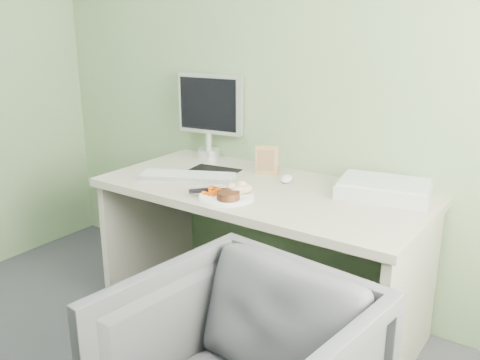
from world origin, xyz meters
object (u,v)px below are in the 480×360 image
Objects in this scene: desk at (261,223)px; monitor at (210,111)px; plate at (226,197)px; scanner at (384,190)px.

desk is 0.78m from monitor.
monitor is (-0.51, 0.54, 0.27)m from plate.
scanner is (0.58, 0.44, 0.03)m from plate.
scanner is 1.11m from monitor.
monitor is (-0.55, 0.31, 0.45)m from desk.
desk is at bearing -169.76° from scanner.
plate is at bearing -154.25° from scanner.
scanner reaches higher than plate.
desk is 3.32× the size of monitor.
scanner is 0.85× the size of monitor.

